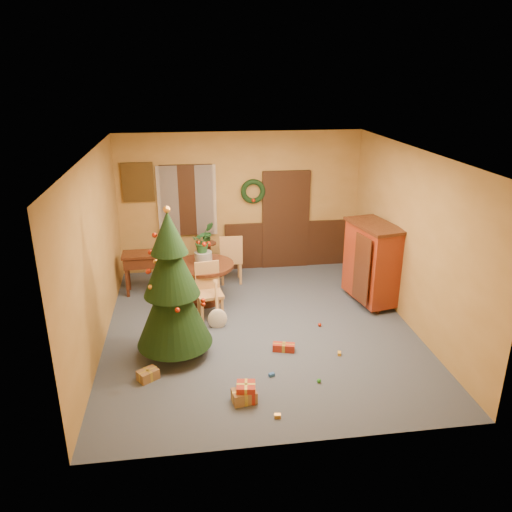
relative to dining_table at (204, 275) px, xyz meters
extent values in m
plane|color=#353E4D|center=(0.86, -1.15, -0.53)|extent=(5.50, 5.50, 0.00)
plane|color=silver|center=(0.86, -1.15, 2.37)|extent=(5.50, 5.50, 0.00)
plane|color=olive|center=(0.86, 1.60, 0.92)|extent=(5.00, 0.00, 5.00)
plane|color=olive|center=(0.86, -3.90, 0.92)|extent=(5.00, 0.00, 5.00)
plane|color=olive|center=(-1.64, -1.15, 0.92)|extent=(0.00, 5.50, 5.50)
plane|color=olive|center=(3.36, -1.15, 0.92)|extent=(0.00, 5.50, 5.50)
cube|color=black|center=(1.91, 1.56, -0.03)|extent=(2.80, 0.06, 1.00)
cube|color=black|center=(1.81, 1.55, 0.52)|extent=(1.00, 0.08, 2.10)
cube|color=white|center=(1.81, 1.58, 0.47)|extent=(0.80, 0.03, 1.90)
cube|color=black|center=(-0.24, 1.55, 1.02)|extent=(1.05, 0.08, 1.45)
cube|color=white|center=(-0.24, 1.58, 1.02)|extent=(0.88, 0.03, 1.25)
cube|color=white|center=(-0.62, 1.50, 1.02)|extent=(0.42, 0.02, 1.45)
cube|color=white|center=(0.14, 1.50, 1.02)|extent=(0.42, 0.02, 1.45)
torus|color=black|center=(1.11, 1.52, 1.17)|extent=(0.51, 0.11, 0.51)
cube|color=#4C3819|center=(-1.19, 1.56, 1.42)|extent=(0.62, 0.05, 0.78)
cube|color=gray|center=(-1.19, 1.59, 1.42)|extent=(0.48, 0.02, 0.62)
cylinder|color=black|center=(0.00, 0.00, 0.20)|extent=(1.10, 1.10, 0.06)
cylinder|color=black|center=(0.00, 0.00, 0.14)|extent=(0.98, 0.98, 0.04)
cylinder|color=black|center=(0.00, 0.00, -0.16)|extent=(0.18, 0.18, 0.61)
cylinder|color=black|center=(0.00, 0.00, -0.48)|extent=(0.59, 0.59, 0.10)
cylinder|color=slate|center=(0.00, 0.00, 0.34)|extent=(0.31, 0.31, 0.23)
imported|color=#1E4C23|center=(0.00, 0.00, 0.66)|extent=(0.36, 0.32, 0.40)
cube|color=#AA7D44|center=(0.07, -0.66, -0.07)|extent=(0.48, 0.48, 0.05)
cube|color=#AA7D44|center=(0.04, -0.47, 0.20)|extent=(0.43, 0.10, 0.50)
cube|color=#AA7D44|center=(0.21, -0.47, -0.31)|extent=(0.05, 0.05, 0.43)
cube|color=#AA7D44|center=(-0.13, -0.52, -0.31)|extent=(0.05, 0.05, 0.43)
cube|color=#AA7D44|center=(0.26, -0.81, -0.31)|extent=(0.05, 0.05, 0.43)
cube|color=#AA7D44|center=(-0.08, -0.86, -0.31)|extent=(0.05, 0.05, 0.43)
cube|color=#AA7D44|center=(0.57, 0.89, -0.05)|extent=(0.45, 0.45, 0.05)
cube|color=#AA7D44|center=(0.56, 0.69, 0.23)|extent=(0.44, 0.05, 0.53)
cube|color=#AA7D44|center=(0.39, 0.71, -0.30)|extent=(0.05, 0.05, 0.45)
cube|color=#AA7D44|center=(0.74, 0.70, -0.30)|extent=(0.05, 0.05, 0.45)
cube|color=#AA7D44|center=(0.39, 1.07, -0.30)|extent=(0.05, 0.05, 0.45)
cube|color=#AA7D44|center=(0.75, 1.06, -0.30)|extent=(0.05, 0.05, 0.45)
cylinder|color=black|center=(0.13, 0.93, -0.12)|extent=(0.10, 0.10, 0.81)
cylinder|color=black|center=(0.13, 0.93, 0.29)|extent=(0.32, 0.32, 0.03)
imported|color=#19471E|center=(0.13, 0.93, 0.52)|extent=(0.27, 0.23, 0.43)
cylinder|color=#382111|center=(-0.52, -1.76, -0.41)|extent=(0.14, 0.14, 0.24)
cone|color=black|center=(-0.52, -1.76, 0.34)|extent=(1.12, 1.12, 1.32)
cone|color=black|center=(-0.52, -1.76, 0.95)|extent=(0.81, 0.81, 0.97)
cone|color=black|center=(-0.52, -1.76, 1.41)|extent=(0.53, 0.53, 0.61)
sphere|color=gold|center=(-0.52, -1.76, 1.73)|extent=(0.10, 0.10, 0.10)
cube|color=black|center=(-1.05, 0.60, 0.25)|extent=(0.91, 0.46, 0.05)
cube|color=black|center=(-1.05, 0.60, 0.11)|extent=(0.86, 0.42, 0.19)
cube|color=black|center=(-1.43, 0.60, -0.15)|extent=(0.06, 0.32, 0.75)
cube|color=black|center=(-0.67, 0.60, -0.15)|extent=(0.06, 0.32, 0.75)
cube|color=#63210B|center=(3.01, -0.42, 0.25)|extent=(0.75, 1.19, 1.37)
cube|color=black|center=(3.01, -0.42, 0.95)|extent=(0.83, 1.27, 0.06)
cylinder|color=black|center=(3.01, -0.89, -0.48)|extent=(0.08, 0.08, 0.10)
cylinder|color=black|center=(3.01, 0.04, -0.48)|extent=(0.08, 0.08, 0.10)
cube|color=brown|center=(0.37, -3.05, -0.45)|extent=(0.34, 0.27, 0.16)
cube|color=gold|center=(0.37, -3.05, -0.45)|extent=(0.31, 0.08, 0.17)
cube|color=gold|center=(0.37, -3.05, -0.45)|extent=(0.08, 0.23, 0.17)
cube|color=maroon|center=(0.40, -3.02, -0.41)|extent=(0.27, 0.27, 0.24)
cube|color=gold|center=(0.40, -3.02, -0.41)|extent=(0.25, 0.07, 0.25)
cube|color=gold|center=(0.40, -3.02, -0.41)|extent=(0.07, 0.25, 0.25)
cube|color=brown|center=(-0.89, -2.38, -0.45)|extent=(0.33, 0.31, 0.15)
cube|color=gold|center=(-0.89, -2.38, -0.45)|extent=(0.24, 0.18, 0.15)
cube|color=gold|center=(-0.89, -2.38, -0.45)|extent=(0.14, 0.18, 0.15)
cube|color=maroon|center=(1.12, -1.90, -0.47)|extent=(0.36, 0.22, 0.12)
cube|color=gold|center=(1.12, -1.90, -0.47)|extent=(0.33, 0.11, 0.12)
cube|color=gold|center=(1.12, -1.90, -0.47)|extent=(0.08, 0.15, 0.12)
cube|color=#235097|center=(0.82, -2.54, -0.50)|extent=(0.09, 0.08, 0.05)
sphere|color=#257E22|center=(1.44, -2.78, -0.50)|extent=(0.06, 0.06, 0.06)
cube|color=gold|center=(1.93, -2.14, -0.50)|extent=(0.07, 0.09, 0.05)
sphere|color=#AB230B|center=(1.86, -1.23, -0.50)|extent=(0.06, 0.06, 0.06)
cube|color=gold|center=(0.75, -3.43, -0.50)|extent=(0.09, 0.06, 0.05)
camera|label=1|loc=(-0.23, -8.42, 3.52)|focal=35.00mm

